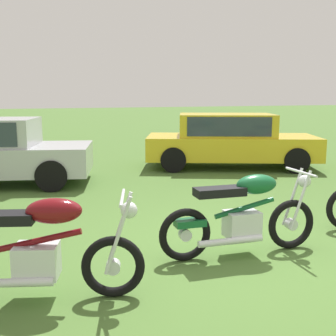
% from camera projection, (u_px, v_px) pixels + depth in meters
% --- Properties ---
extents(ground_plane, '(120.00, 120.00, 0.00)m').
position_uv_depth(ground_plane, '(240.00, 249.00, 5.36)').
color(ground_plane, '#476B2D').
extents(motorcycle_maroon, '(1.98, 0.98, 1.02)m').
position_uv_depth(motorcycle_maroon, '(37.00, 250.00, 3.96)').
color(motorcycle_maroon, black).
rests_on(motorcycle_maroon, ground).
extents(motorcycle_green, '(2.04, 0.64, 1.02)m').
position_uv_depth(motorcycle_green, '(243.00, 215.00, 5.09)').
color(motorcycle_green, black).
rests_on(motorcycle_green, ground).
extents(car_yellow, '(4.82, 3.58, 1.43)m').
position_uv_depth(car_yellow, '(229.00, 138.00, 11.30)').
color(car_yellow, gold).
rests_on(car_yellow, ground).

